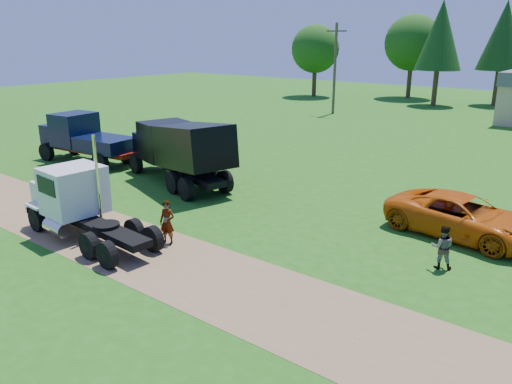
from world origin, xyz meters
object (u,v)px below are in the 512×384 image
Objects in this scene: black_dump_truck at (180,148)px; orange_pickup at (463,216)px; white_semi_tractor at (75,201)px; spectator_a at (167,222)px; navy_truck at (82,137)px.

orange_pickup is (14.31, 1.74, -1.18)m from black_dump_truck.
white_semi_tractor is 15.55m from orange_pickup.
orange_pickup is 11.73m from spectator_a.
spectator_a is at bearing 27.35° from white_semi_tractor.
orange_pickup is (12.38, 9.38, -0.58)m from white_semi_tractor.
white_semi_tractor is at bearing -40.95° from navy_truck.
black_dump_truck is 4.94× the size of spectator_a.
orange_pickup is at bearing -1.08° from navy_truck.
spectator_a is (-8.75, -7.81, 0.04)m from orange_pickup.
orange_pickup is at bearing 26.31° from spectator_a.
navy_truck is at bearing 142.45° from spectator_a.
white_semi_tractor is 3.99× the size of spectator_a.
black_dump_truck is 1.19× the size of navy_truck.
white_semi_tractor is 0.96× the size of navy_truck.
white_semi_tractor is at bearing -171.97° from spectator_a.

